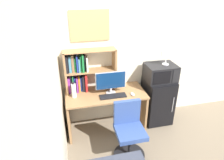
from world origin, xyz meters
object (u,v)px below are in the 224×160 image
at_px(monitor, 111,82).
at_px(water_bottle, 74,90).
at_px(mini_fridge, 157,101).
at_px(microwave, 161,73).
at_px(hutch_bookshelf, 82,71).
at_px(desk_fan, 167,54).
at_px(computer_mouse, 133,94).
at_px(desk_chair, 129,133).
at_px(keyboard, 113,96).
at_px(wall_corkboard, 90,26).

bearing_deg(monitor, water_bottle, 178.78).
xyz_separation_m(mini_fridge, microwave, (0.00, 0.00, 0.56)).
bearing_deg(hutch_bookshelf, desk_fan, -7.13).
bearing_deg(computer_mouse, desk_fan, 15.65).
relative_size(monitor, desk_chair, 0.57).
xyz_separation_m(mini_fridge, desk_fan, (0.07, -0.00, 0.89)).
bearing_deg(microwave, mini_fridge, -90.09).
xyz_separation_m(microwave, desk_fan, (0.07, -0.01, 0.32)).
bearing_deg(desk_fan, desk_chair, -140.38).
bearing_deg(hutch_bookshelf, water_bottle, -130.12).
bearing_deg(keyboard, wall_corkboard, 122.01).
height_order(desk_fan, wall_corkboard, wall_corkboard).
xyz_separation_m(hutch_bookshelf, microwave, (1.32, -0.17, -0.09)).
distance_m(water_bottle, desk_chair, 1.08).
distance_m(computer_mouse, wall_corkboard, 1.28).
relative_size(water_bottle, mini_fridge, 0.30).
bearing_deg(microwave, keyboard, -169.43).
height_order(computer_mouse, water_bottle, water_bottle).
distance_m(computer_mouse, desk_fan, 0.87).
bearing_deg(water_bottle, mini_fridge, 1.11).
xyz_separation_m(water_bottle, microwave, (1.49, 0.03, 0.14)).
bearing_deg(monitor, microwave, 2.87).
relative_size(computer_mouse, wall_corkboard, 0.18).
relative_size(monitor, water_bottle, 1.94).
distance_m(desk_fan, wall_corkboard, 1.34).
relative_size(microwave, desk_fan, 1.67).
height_order(microwave, wall_corkboard, wall_corkboard).
bearing_deg(keyboard, water_bottle, 167.68).
distance_m(hutch_bookshelf, water_bottle, 0.35).
bearing_deg(water_bottle, monitor, -1.22).
relative_size(monitor, wall_corkboard, 0.80).
relative_size(computer_mouse, water_bottle, 0.42).
bearing_deg(desk_fan, computer_mouse, -164.35).
xyz_separation_m(keyboard, wall_corkboard, (-0.27, 0.43, 1.05)).
height_order(hutch_bookshelf, desk_chair, hutch_bookshelf).
bearing_deg(microwave, water_bottle, -178.78).
xyz_separation_m(water_bottle, wall_corkboard, (0.34, 0.30, 0.94)).
relative_size(hutch_bookshelf, wall_corkboard, 1.36).
distance_m(hutch_bookshelf, monitor, 0.50).
distance_m(computer_mouse, microwave, 0.64).
bearing_deg(keyboard, mini_fridge, 10.38).
bearing_deg(computer_mouse, wall_corkboard, 143.09).
distance_m(mini_fridge, desk_fan, 0.89).
bearing_deg(desk_chair, hutch_bookshelf, 122.29).
bearing_deg(microwave, monitor, -177.13).
bearing_deg(wall_corkboard, computer_mouse, -36.91).
distance_m(monitor, computer_mouse, 0.41).
xyz_separation_m(hutch_bookshelf, computer_mouse, (0.77, -0.35, -0.34)).
bearing_deg(keyboard, desk_chair, -78.33).
distance_m(hutch_bookshelf, desk_chair, 1.23).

